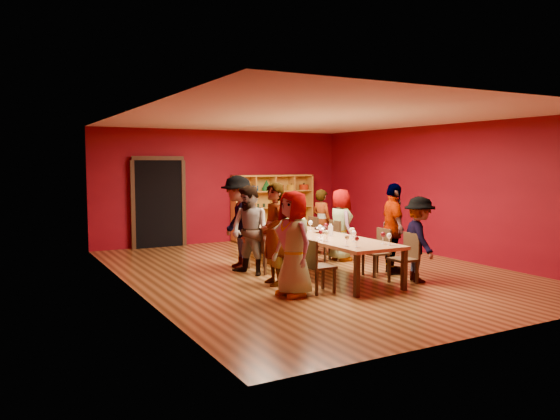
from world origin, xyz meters
The scene contains 44 objects.
room_shell centered at (0.00, 0.00, 1.50)m, with size 7.10×9.10×3.04m.
tasting_table centered at (0.00, 0.00, 0.70)m, with size 1.10×4.50×0.75m.
doorway centered at (-1.80, 4.43, 1.12)m, with size 1.40×0.17×2.30m.
shelving_unit centered at (1.40, 4.32, 0.98)m, with size 2.40×0.40×1.80m.
chair_person_left_0 centered at (-0.91, -1.62, 0.50)m, with size 0.42×0.42×0.89m.
person_left_0 centered at (-1.34, -1.62, 0.85)m, with size 0.83×0.45×1.70m, color #525257.
chair_person_left_1 centered at (-0.91, -0.74, 0.50)m, with size 0.42×0.42×0.89m.
person_left_1 centered at (-1.23, -0.74, 0.90)m, with size 0.65×0.48×1.79m, color #5686B2.
chair_person_left_2 centered at (-0.91, 0.21, 0.50)m, with size 0.42×0.42×0.89m.
person_left_2 centered at (-1.24, 0.21, 0.86)m, with size 0.83×0.46×1.71m, color silver.
chair_person_left_3 centered at (-0.91, 0.94, 0.50)m, with size 0.42×0.42×0.89m.
person_left_3 centered at (-1.16, 0.94, 0.94)m, with size 1.22×0.50×1.88m, color #C9878F.
chair_person_right_0 centered at (0.91, -1.76, 0.50)m, with size 0.42×0.42×0.89m.
person_right_0 centered at (1.20, -1.76, 0.77)m, with size 0.99×0.41×1.54m, color #D28D8F.
chair_person_right_1 centered at (0.91, -0.99, 0.50)m, with size 0.42×0.42×0.89m.
person_right_1 centered at (1.25, -0.99, 0.87)m, with size 1.02×0.47×1.75m, color #536DAB.
chair_person_right_3 centered at (0.91, 0.67, 0.50)m, with size 0.42×0.42×0.89m.
person_right_3 centered at (1.17, 0.67, 0.78)m, with size 0.76×0.42×1.56m, color #4B4B50.
chair_person_right_4 centered at (0.91, 1.55, 0.50)m, with size 0.42×0.42×0.89m.
person_right_4 centered at (1.25, 1.55, 0.76)m, with size 0.56×0.41×1.52m, color silver.
wine_glass_0 centered at (0.28, -0.95, 0.89)m, with size 0.08×0.08×0.19m.
wine_glass_1 centered at (-0.28, -1.88, 0.88)m, with size 0.07×0.07×0.18m.
wine_glass_2 centered at (0.33, -1.96, 0.90)m, with size 0.08×0.08×0.21m.
wine_glass_3 centered at (0.17, 0.31, 0.91)m, with size 0.09×0.09×0.22m.
wine_glass_4 centered at (-0.36, -1.71, 0.89)m, with size 0.08×0.08×0.20m.
wine_glass_5 centered at (0.33, -0.02, 0.89)m, with size 0.07×0.07×0.19m.
wine_glass_6 centered at (0.27, 0.71, 0.89)m, with size 0.08×0.08×0.19m.
wine_glass_7 centered at (0.04, -1.36, 0.90)m, with size 0.08×0.08×0.20m.
wine_glass_8 centered at (-0.30, 1.70, 0.88)m, with size 0.07×0.07×0.18m.
wine_glass_9 centered at (-0.34, -1.06, 0.89)m, with size 0.08×0.08×0.20m.
wine_glass_10 centered at (0.33, 1.78, 0.89)m, with size 0.08×0.08×0.19m.
wine_glass_11 centered at (-0.32, -0.09, 0.88)m, with size 0.07×0.07×0.18m.
wine_glass_12 centered at (-0.37, -0.91, 0.89)m, with size 0.08×0.08×0.19m.
wine_glass_13 centered at (0.33, -1.80, 0.90)m, with size 0.08×0.08×0.21m.
wine_glass_14 centered at (0.35, 1.91, 0.89)m, with size 0.08×0.08×0.20m.
wine_glass_15 centered at (-0.34, 0.84, 0.88)m, with size 0.07×0.07×0.18m.
wine_glass_16 centered at (-0.34, 0.99, 0.90)m, with size 0.08×0.08×0.21m.
wine_glass_17 centered at (0.36, 0.90, 0.91)m, with size 0.09×0.09×0.22m.
wine_glass_18 centered at (-0.06, -0.40, 0.90)m, with size 0.08×0.08×0.21m.
wine_glass_19 centered at (0.37, -0.87, 0.88)m, with size 0.07×0.07×0.18m.
spittoon_bowl centered at (0.20, -0.05, 0.82)m, with size 0.29×0.29×0.16m, color silver.
carafe_a centered at (-0.23, 0.48, 0.87)m, with size 0.11×0.11×0.26m.
carafe_b centered at (0.10, -0.54, 0.86)m, with size 0.12×0.12×0.23m.
wine_bottle centered at (0.21, 1.41, 0.87)m, with size 0.08×0.08×0.33m.
Camera 1 is at (-5.65, -9.10, 2.15)m, focal length 35.00 mm.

